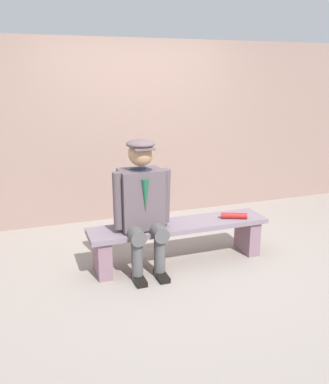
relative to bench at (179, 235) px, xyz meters
name	(u,v)px	position (x,y,z in m)	size (l,w,h in m)	color
ground_plane	(179,262)	(0.00, 0.00, -0.30)	(30.00, 30.00, 0.00)	gray
bench	(179,235)	(0.00, 0.00, 0.00)	(1.88, 0.39, 0.43)	slate
seated_man	(142,201)	(0.41, 0.05, 0.42)	(0.57, 0.55, 1.32)	#56484E
rolled_magazine	(234,216)	(-0.60, 0.06, 0.16)	(0.06, 0.06, 0.27)	#B21E1E
stadium_wall	(134,131)	(0.00, -1.67, 0.87)	(12.00, 0.24, 2.35)	gray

